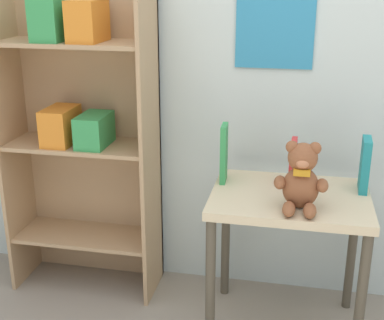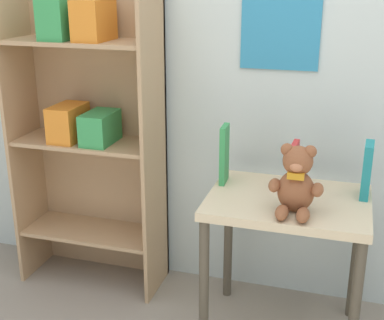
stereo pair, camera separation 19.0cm
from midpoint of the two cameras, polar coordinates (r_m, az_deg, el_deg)
The scene contains 7 objects.
wall_back at distance 2.39m, azimuth 11.85°, elevation 13.51°, with size 4.80×0.07×2.50m.
bookshelf_side at distance 2.55m, azimuth -8.84°, elevation 4.21°, with size 0.69×0.30×1.45m.
display_table at distance 2.22m, azimuth 12.56°, elevation -6.36°, with size 0.63×0.48×0.63m.
teddy_bear at distance 2.01m, azimuth 13.74°, elevation -2.38°, with size 0.20×0.18×0.26m.
book_standing_green at distance 2.25m, azimuth 5.88°, elevation 0.57°, with size 0.02×0.10×0.25m, color #33934C.
book_standing_red at distance 2.25m, azimuth 13.17°, elevation -0.62°, with size 0.02×0.12×0.19m, color red.
book_standing_teal at distance 2.24m, azimuth 20.51°, elevation -1.07°, with size 0.03×0.12×0.22m, color teal.
Camera 2 is at (0.31, -0.98, 1.48)m, focal length 50.00 mm.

